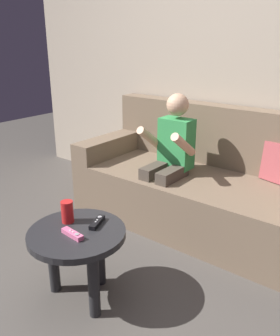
# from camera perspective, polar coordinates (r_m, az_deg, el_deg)

# --- Properties ---
(wall_back) EXTENTS (4.42, 0.05, 2.50)m
(wall_back) POSITION_cam_1_polar(r_m,az_deg,el_deg) (2.86, 15.61, 17.29)
(wall_back) COLOR #B2A38E
(wall_back) RESTS_ON ground
(couch) EXTENTS (1.87, 0.80, 0.88)m
(couch) POSITION_cam_1_polar(r_m,az_deg,el_deg) (2.74, 9.85, -2.85)
(couch) COLOR #75604C
(couch) RESTS_ON ground
(person_seated_on_couch) EXTENTS (0.34, 0.42, 0.99)m
(person_seated_on_couch) POSITION_cam_1_polar(r_m,az_deg,el_deg) (2.58, 4.71, 2.12)
(person_seated_on_couch) COLOR #4C4238
(person_seated_on_couch) RESTS_ON ground
(coffee_table) EXTENTS (0.51, 0.51, 0.42)m
(coffee_table) POSITION_cam_1_polar(r_m,az_deg,el_deg) (1.94, -9.86, -11.95)
(coffee_table) COLOR #232326
(coffee_table) RESTS_ON ground
(game_remote_pink_near_edge) EXTENTS (0.14, 0.05, 0.03)m
(game_remote_pink_near_edge) POSITION_cam_1_polar(r_m,az_deg,el_deg) (1.85, -10.80, -10.37)
(game_remote_pink_near_edge) COLOR pink
(game_remote_pink_near_edge) RESTS_ON coffee_table
(game_remote_black_center) EXTENTS (0.08, 0.14, 0.03)m
(game_remote_black_center) POSITION_cam_1_polar(r_m,az_deg,el_deg) (1.93, -6.91, -8.67)
(game_remote_black_center) COLOR black
(game_remote_black_center) RESTS_ON coffee_table
(soda_can) EXTENTS (0.07, 0.07, 0.12)m
(soda_can) POSITION_cam_1_polar(r_m,az_deg,el_deg) (1.96, -11.60, -6.90)
(soda_can) COLOR red
(soda_can) RESTS_ON coffee_table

